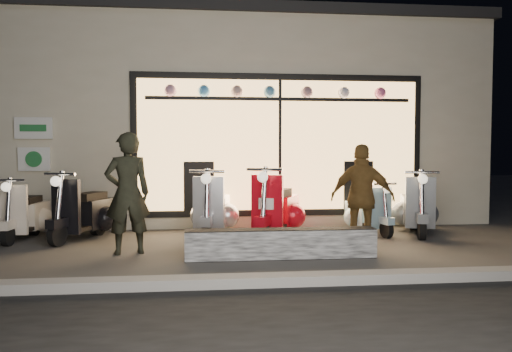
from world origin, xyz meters
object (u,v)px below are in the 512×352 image
at_px(scooter_red, 278,210).
at_px(man, 128,193).
at_px(scooter_silver, 213,210).
at_px(graffiti_barrier, 281,244).
at_px(woman, 362,198).

distance_m(scooter_red, man, 2.63).
bearing_deg(scooter_silver, man, -122.89).
bearing_deg(graffiti_barrier, man, 166.13).
distance_m(graffiti_barrier, scooter_silver, 2.09).
bearing_deg(scooter_silver, scooter_red, -0.83).
relative_size(scooter_silver, woman, 1.00).
bearing_deg(man, woman, 162.03).
height_order(graffiti_barrier, man, man).
bearing_deg(woman, scooter_silver, -12.43).
height_order(scooter_red, woman, woman).
xyz_separation_m(scooter_silver, man, (-1.23, -1.37, 0.41)).
distance_m(man, woman, 3.34).
height_order(scooter_red, man, man).
relative_size(scooter_silver, man, 0.91).
bearing_deg(man, scooter_red, -167.97).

